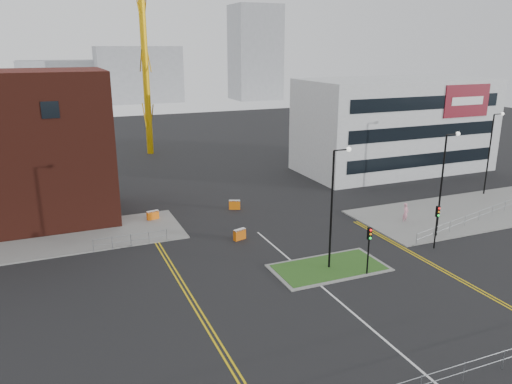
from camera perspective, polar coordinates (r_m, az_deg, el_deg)
ground at (r=31.43m, az=12.81°, el=-14.80°), size 200.00×200.00×0.00m
pavement_left at (r=46.50m, az=-25.91°, el=-5.48°), size 28.00×8.00×0.12m
pavement_right at (r=54.66m, az=23.29°, el=-2.03°), size 24.00×10.00×0.12m
island_kerb at (r=38.26m, az=8.33°, el=-8.56°), size 8.60×4.60×0.08m
grass_island at (r=38.25m, az=8.33°, el=-8.53°), size 8.00×4.00×0.12m
office_block at (r=68.96m, az=15.54°, el=7.39°), size 25.00×12.20×12.00m
streetlamp_island at (r=36.45m, az=8.97°, el=-0.81°), size 1.46×0.36×9.18m
streetlamp_right_near at (r=45.17m, az=20.71°, el=1.67°), size 1.46×0.36×9.18m
streetlamp_right_far at (r=60.50m, az=25.31°, el=4.66°), size 1.46×0.36×9.18m
traffic_light_island at (r=36.77m, az=12.80°, el=-5.58°), size 0.28×0.33×3.65m
traffic_light_right at (r=43.07m, az=19.99°, el=-2.91°), size 0.28×0.33×3.65m
railing_front at (r=27.22m, az=20.61°, el=-18.94°), size 24.05×0.05×1.10m
railing_left at (r=42.71m, az=-14.12°, el=-5.16°), size 6.05×0.05×1.10m
railing_right at (r=51.78m, az=24.17°, el=-2.28°), size 19.05×5.05×1.10m
centre_line at (r=32.83m, az=10.75°, el=-13.22°), size 0.15×30.00×0.01m
yellow_left_a at (r=36.12m, az=-8.79°, el=-10.22°), size 0.12×24.00×0.01m
yellow_left_b at (r=36.18m, az=-8.33°, el=-10.15°), size 0.12×24.00×0.01m
yellow_right_a at (r=41.02m, az=18.90°, el=-7.61°), size 0.12×20.00×0.01m
yellow_right_b at (r=41.21m, az=19.22°, el=-7.53°), size 0.12×20.00×0.01m
skyline_b at (r=154.00m, az=-13.26°, el=12.94°), size 24.00×12.00×16.00m
skyline_c at (r=158.85m, az=-0.08°, el=15.62°), size 14.00×12.00×28.00m
skyline_d at (r=162.04m, az=-20.24°, el=11.82°), size 30.00×12.00×12.00m
pedestrian at (r=48.98m, az=16.73°, el=-2.31°), size 0.82×0.69×1.92m
barrier_left at (r=48.63m, az=-11.71°, el=-2.62°), size 1.20×0.62×0.96m
barrier_mid at (r=43.02m, az=-1.89°, el=-4.81°), size 1.19×0.71×0.95m
barrier_right at (r=50.92m, az=-2.47°, el=-1.42°), size 1.19×0.79×0.95m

